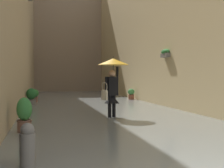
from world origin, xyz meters
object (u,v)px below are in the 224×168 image
Objects in this scene: potted_plant_near_right at (31,97)px; potted_plant_mid_right at (34,96)px; potted_plant_near_left at (131,94)px; mooring_bollard at (28,149)px; person_wading at (113,75)px; potted_plant_far_right at (24,116)px.

potted_plant_near_right is 1.73m from potted_plant_mid_right.
mooring_bollard reaches higher than potted_plant_near_left.
mooring_bollard is (-0.26, 12.35, -0.06)m from potted_plant_mid_right.
potted_plant_near_left is 0.97× the size of mooring_bollard.
person_wading is 8.47m from potted_plant_near_left.
potted_plant_far_right is (2.73, 2.25, -1.03)m from person_wading.
potted_plant_mid_right is at bearing -92.94° from potted_plant_near_right.
potted_plant_near_right is 7.53m from potted_plant_far_right.
potted_plant_near_left is (-5.76, -2.59, -0.08)m from potted_plant_near_right.
mooring_bollard is at bearing 64.91° from person_wading.
potted_plant_far_right is at bearing -85.81° from mooring_bollard.
potted_plant_far_right reaches higher than potted_plant_mid_right.
potted_plant_near_right reaches higher than potted_plant_mid_right.
mooring_bollard is at bearing 94.19° from potted_plant_far_right.
person_wading reaches higher than potted_plant_near_right.
potted_plant_near_right is at bearing -61.70° from person_wading.
person_wading is at bearing -115.09° from mooring_bollard.
potted_plant_near_right is at bearing 24.19° from potted_plant_near_left.
potted_plant_near_right is 1.14× the size of potted_plant_mid_right.
potted_plant_mid_right is (2.75, -7.01, -1.08)m from person_wading.
potted_plant_near_right is at bearing -89.10° from potted_plant_far_right.
potted_plant_near_right reaches higher than potted_plant_near_left.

